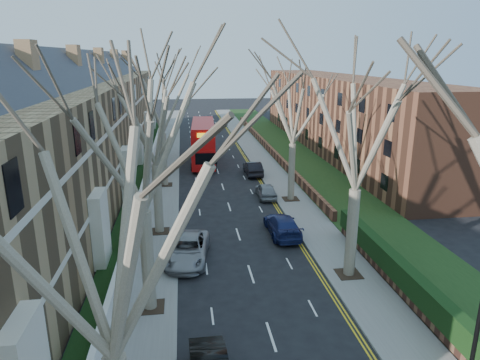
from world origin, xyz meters
name	(u,v)px	position (x,y,z in m)	size (l,w,h in m)	color
pavement_left	(166,160)	(-6.00, 39.00, 0.06)	(3.00, 102.00, 0.12)	slate
pavement_right	(260,157)	(6.00, 39.00, 0.06)	(3.00, 102.00, 0.12)	slate
terrace_left	(84,128)	(-13.65, 31.00, 5.53)	(9.70, 78.00, 13.60)	olive
flats_right	(338,113)	(17.46, 43.00, 4.98)	(13.97, 54.00, 10.00)	brown
wall_hedge_right	(441,315)	(7.70, 2.00, 1.12)	(0.70, 24.00, 1.80)	brown
front_wall_left	(147,173)	(-7.65, 31.00, 0.62)	(0.30, 78.00, 1.00)	white
grass_verge_right	(295,156)	(10.50, 39.00, 0.15)	(6.00, 102.00, 0.06)	#193513
lamp_post	(478,327)	(5.00, -3.50, 4.57)	(0.18, 0.50, 8.11)	black
tree_left_near	(100,216)	(-5.70, -4.00, 8.93)	(9.80, 9.80, 13.73)	#6F634F
tree_left_mid	(139,125)	(-5.70, 6.00, 9.56)	(10.50, 10.50, 14.71)	#6F634F
tree_left_far	(153,107)	(-5.70, 16.00, 9.24)	(10.15, 10.15, 14.22)	#6F634F
tree_left_dist	(160,89)	(-5.70, 28.00, 9.56)	(10.50, 10.50, 14.71)	#6F634F
tree_right_mid	(361,114)	(5.70, 8.00, 9.56)	(10.50, 10.50, 14.71)	#6F634F
tree_right_far	(294,97)	(5.70, 22.00, 9.24)	(10.15, 10.15, 14.22)	#6F634F
double_decker_bus	(203,143)	(-1.35, 37.39, 2.39)	(3.35, 11.74, 4.84)	#BA0D0D
car_left_far	(188,249)	(-3.70, 11.31, 0.75)	(2.50, 5.42, 1.51)	gray
car_right_near	(282,225)	(3.19, 14.53, 0.74)	(2.07, 5.08, 1.47)	navy
car_right_mid	(266,190)	(3.61, 23.11, 0.68)	(1.60, 3.98, 1.35)	gray
car_right_far	(253,168)	(3.70, 30.99, 0.75)	(1.59, 4.56, 1.50)	black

